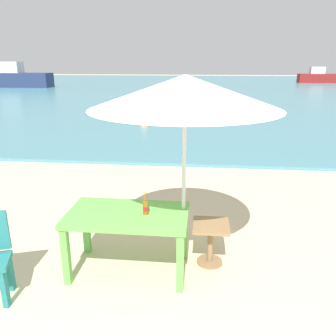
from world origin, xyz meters
name	(u,v)px	position (x,y,z in m)	size (l,w,h in m)	color
ground_plane	(160,316)	(0.00, 0.00, 0.00)	(120.00, 120.00, 0.00)	beige
sea_water	(200,87)	(0.00, 30.00, 0.04)	(120.00, 50.00, 0.08)	teal
picnic_table_green	(128,221)	(-0.47, 0.76, 0.65)	(1.40, 0.80, 0.76)	#60B24C
beer_bottle_amber	(146,206)	(-0.26, 0.74, 0.85)	(0.07, 0.07, 0.26)	brown
patio_umbrella	(185,92)	(0.16, 0.94, 2.12)	(2.10, 2.10, 2.30)	silver
side_table_wood	(211,238)	(0.50, 1.00, 0.35)	(0.44, 0.44, 0.54)	olive
swimmer_person	(144,123)	(-1.80, 9.54, 0.24)	(0.34, 0.34, 0.41)	tan
boat_barge	(17,78)	(-16.89, 27.85, 0.89)	(6.22, 1.70, 2.26)	navy
boat_sailboat	(320,77)	(13.02, 37.40, 0.69)	(4.70, 1.28, 1.71)	maroon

